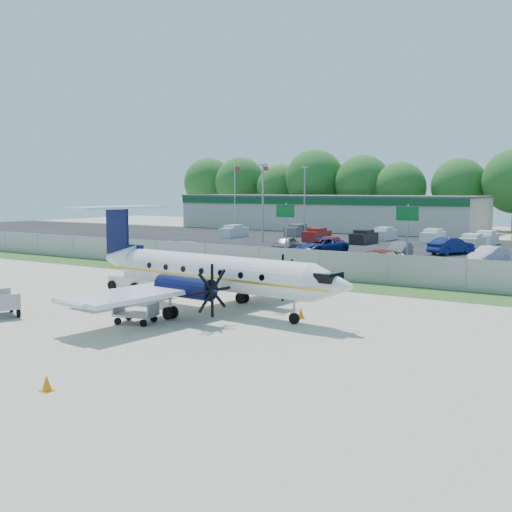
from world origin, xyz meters
The scene contains 29 objects.
ground centered at (0.00, 0.00, 0.00)m, with size 170.00×170.00×0.00m, color #B6B19A.
grass_verge centered at (0.00, 12.00, 0.01)m, with size 170.00×4.00×0.02m, color #2D561E.
access_road centered at (0.00, 19.00, 0.01)m, with size 170.00×8.00×0.02m, color black.
parking_lot centered at (0.00, 40.00, 0.01)m, with size 170.00×32.00×0.02m, color black.
perimeter_fence centered at (0.00, 14.00, 1.00)m, with size 120.00×0.06×1.99m.
building_west centered at (-24.00, 61.98, 2.63)m, with size 46.40×12.40×5.24m.
sign_left centered at (-8.00, 22.91, 3.61)m, with size 1.80×0.26×5.00m.
sign_mid centered at (3.00, 22.91, 3.61)m, with size 1.80×0.26×5.00m.
flagpole_west centered at (-35.92, 55.00, 5.64)m, with size 1.06×0.12×10.00m.
flagpole_east centered at (-30.92, 55.00, 5.64)m, with size 1.06×0.12×10.00m.
light_pole_nw centered at (-20.00, 38.00, 5.23)m, with size 0.90×0.35×9.09m.
light_pole_sw centered at (-20.00, 48.00, 5.23)m, with size 0.90×0.35×9.09m.
tree_line centered at (0.00, 74.00, 0.00)m, with size 112.00×6.00×14.00m, color #1E591A, non-canonical shape.
aircraft centered at (0.74, 0.57, 2.01)m, with size 16.94×16.68×5.22m.
pushback_tug centered at (-7.50, 3.50, 0.63)m, with size 2.57×1.95×1.32m.
baggage_cart_near centered at (-0.22, -3.81, 0.46)m, with size 2.12×1.59×0.99m.
baggage_cart_far centered at (-6.99, -6.13, 0.56)m, with size 2.63×2.18×1.19m.
cone_nose centered at (5.59, 1.41, 0.24)m, with size 0.36×0.36×0.52m.
cone_port_wing centered at (4.50, -12.64, 0.24)m, with size 0.36×0.36×0.51m.
cone_starboard_wing centered at (-0.81, 9.13, 0.23)m, with size 0.35×0.35×0.49m.
road_car_west centered at (-14.39, 17.73, 0.00)m, with size 2.34×5.76×1.67m, color silver.
road_car_mid centered at (1.88, 19.86, 0.00)m, with size 2.82×6.12×1.70m, color maroon.
parked_car_a centered at (-11.44, 28.67, 0.00)m, with size 1.87×4.64×1.58m, color #595B5E.
parked_car_b centered at (-7.72, 29.18, 0.00)m, with size 2.55×5.53×1.54m, color navy.
parked_car_c centered at (-0.19, 29.87, 0.00)m, with size 1.49×4.28×1.41m, color #595B5E.
parked_car_d centered at (7.74, 29.16, 0.00)m, with size 1.60×4.60×1.52m, color silver.
parked_car_f centered at (-9.17, 34.31, 0.00)m, with size 1.37×3.94×1.30m, color maroon.
parked_car_g centered at (2.69, 35.77, 0.00)m, with size 1.71×4.89×1.61m, color navy.
far_parking_rows centered at (0.00, 45.00, 0.00)m, with size 56.00×10.00×1.60m, color gray, non-canonical shape.
Camera 1 is at (20.44, -25.18, 6.22)m, focal length 45.00 mm.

